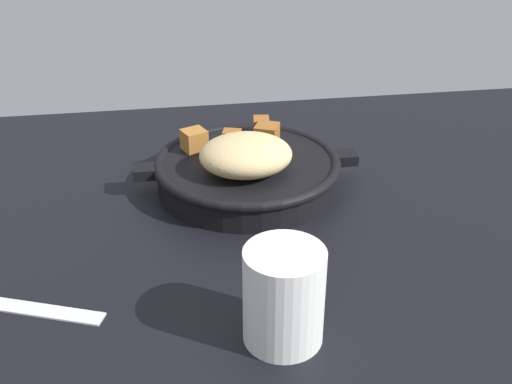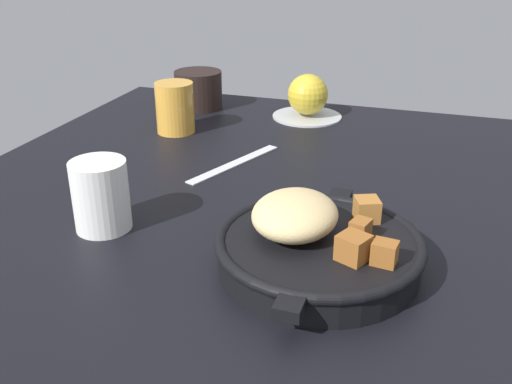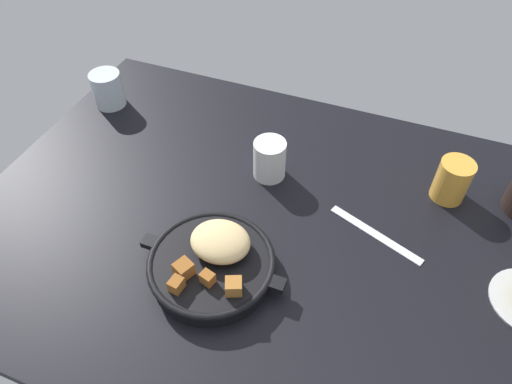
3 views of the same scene
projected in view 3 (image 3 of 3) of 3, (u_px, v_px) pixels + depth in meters
ground_plane at (267, 227)px, 86.78cm from camera, size 110.10×79.56×2.40cm
cast_iron_skillet at (213, 262)px, 76.93cm from camera, size 25.50×21.23×7.48cm
butter_knife at (375, 234)px, 84.00cm from camera, size 18.04×8.21×0.36cm
juice_glass_amber at (452, 180)px, 87.60cm from camera, size 6.39×6.39×8.44cm
white_creamer_pitcher at (270, 159)px, 91.73cm from camera, size 6.41×6.41×8.22cm
water_glass_short at (108, 89)px, 108.03cm from camera, size 7.04×7.04×8.16cm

